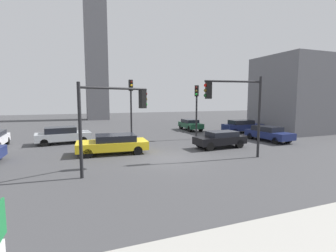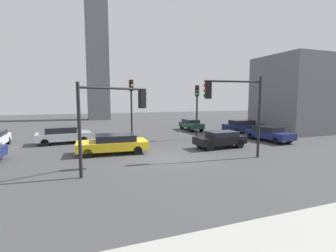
{
  "view_description": "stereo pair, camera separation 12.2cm",
  "coord_description": "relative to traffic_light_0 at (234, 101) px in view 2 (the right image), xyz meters",
  "views": [
    {
      "loc": [
        -5.39,
        -14.19,
        3.75
      ],
      "look_at": [
        1.04,
        2.68,
        1.75
      ],
      "focal_mm": 26.43,
      "sensor_mm": 36.0,
      "label": 1
    },
    {
      "loc": [
        -5.27,
        -14.24,
        3.75
      ],
      "look_at": [
        1.04,
        2.68,
        1.75
      ],
      "focal_mm": 26.43,
      "sensor_mm": 36.0,
      "label": 2
    }
  ],
  "objects": [
    {
      "name": "building_flank",
      "position": [
        18.29,
        8.31,
        0.56
      ],
      "size": [
        15.7,
        7.05,
        8.36
      ],
      "primitive_type": "cube",
      "color": "slate",
      "rests_on": "ground_plane"
    },
    {
      "name": "car_7",
      "position": [
        -6.82,
        4.16,
        -2.93
      ],
      "size": [
        4.83,
        2.41,
        1.3
      ],
      "rotation": [
        0.0,
        0.0,
        3.08
      ],
      "color": "yellow",
      "rests_on": "ground_plane"
    },
    {
      "name": "traffic_light_0",
      "position": [
        0.0,
        0.0,
        0.0
      ],
      "size": [
        3.76,
        0.79,
        5.12
      ],
      "rotation": [
        0.0,
        0.0,
        2.99
      ],
      "color": "black",
      "rests_on": "ground_plane"
    },
    {
      "name": "car_4",
      "position": [
        1.12,
        3.2,
        -2.93
      ],
      "size": [
        4.0,
        1.77,
        1.26
      ],
      "rotation": [
        0.0,
        0.0,
        3.19
      ],
      "color": "black",
      "rests_on": "ground_plane"
    },
    {
      "name": "traffic_light_1",
      "position": [
        -7.24,
        -0.03,
        -0.37
      ],
      "size": [
        3.71,
        1.54,
        4.52
      ],
      "rotation": [
        0.0,
        0.0,
        0.36
      ],
      "color": "black",
      "rests_on": "ground_plane"
    },
    {
      "name": "traffic_light_2",
      "position": [
        1.28,
        7.5,
        -0.16
      ],
      "size": [
        0.46,
        0.48,
        4.95
      ],
      "rotation": [
        0.0,
        0.0,
        -2.3
      ],
      "color": "black",
      "rests_on": "ground_plane"
    },
    {
      "name": "car_1",
      "position": [
        -10.21,
        9.53,
        -2.89
      ],
      "size": [
        4.47,
        2.34,
        1.39
      ],
      "rotation": [
        0.0,
        0.0,
        0.09
      ],
      "color": "#ADB2B7",
      "rests_on": "ground_plane"
    },
    {
      "name": "ground_plane",
      "position": [
        -3.85,
        1.41,
        -3.62
      ],
      "size": [
        102.08,
        102.08,
        0.0
      ],
      "primitive_type": "plane",
      "color": "#424244"
    },
    {
      "name": "car_5",
      "position": [
        6.84,
        4.37,
        -2.93
      ],
      "size": [
        2.05,
        4.36,
        1.31
      ],
      "rotation": [
        0.0,
        0.0,
        -1.49
      ],
      "color": "navy",
      "rests_on": "ground_plane"
    },
    {
      "name": "traffic_light_3",
      "position": [
        -4.34,
        9.54,
        0.16
      ],
      "size": [
        0.35,
        0.48,
        5.44
      ],
      "rotation": [
        0.0,
        0.0,
        -1.46
      ],
      "color": "black",
      "rests_on": "ground_plane"
    },
    {
      "name": "car_2",
      "position": [
        3.65,
        13.59,
        -2.91
      ],
      "size": [
        1.78,
        4.06,
        1.29
      ],
      "rotation": [
        0.0,
        0.0,
        -1.61
      ],
      "color": "#19472D",
      "rests_on": "ground_plane"
    },
    {
      "name": "sidewalk_corner",
      "position": [
        -3.85,
        -8.69,
        -3.55
      ],
      "size": [
        36.75,
        3.1,
        0.15
      ],
      "primitive_type": "cube",
      "color": "#A8A59E",
      "rests_on": "ground_plane"
    },
    {
      "name": "car_0",
      "position": [
        8.11,
        9.68,
        -2.89
      ],
      "size": [
        4.43,
        1.95,
        1.4
      ],
      "rotation": [
        0.0,
        0.0,
        -0.04
      ],
      "color": "navy",
      "rests_on": "ground_plane"
    },
    {
      "name": "skyline_tower",
      "position": [
        -5.2,
        33.77,
        7.4
      ],
      "size": [
        3.72,
        3.72,
        22.04
      ],
      "primitive_type": "cube",
      "color": "slate",
      "rests_on": "ground_plane"
    }
  ]
}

